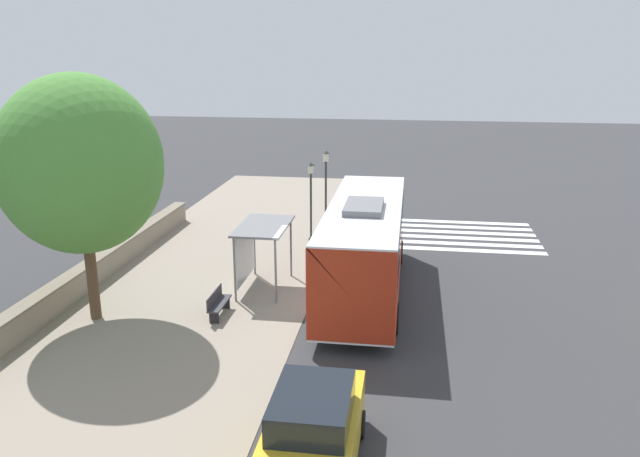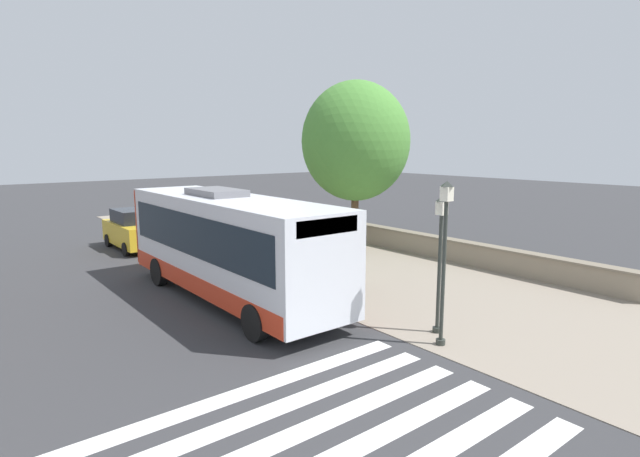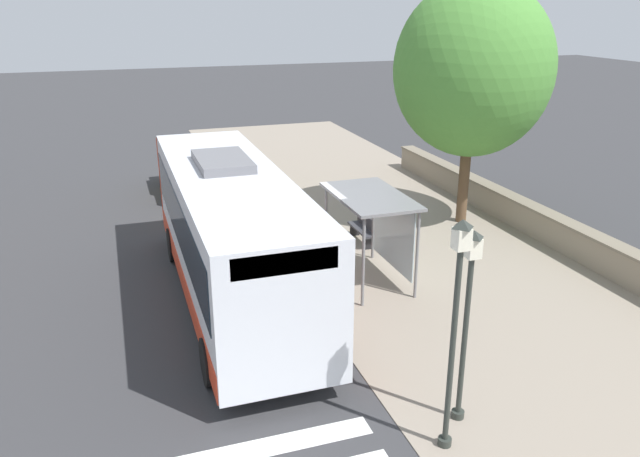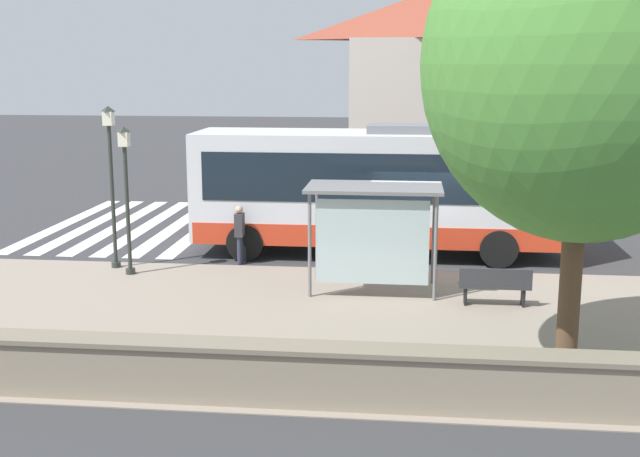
# 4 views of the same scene
# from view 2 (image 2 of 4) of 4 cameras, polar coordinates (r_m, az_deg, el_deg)

# --- Properties ---
(ground_plane) EXTENTS (120.00, 120.00, 0.00)m
(ground_plane) POSITION_cam_2_polar(r_m,az_deg,el_deg) (18.81, -6.97, -6.18)
(ground_plane) COLOR #353538
(ground_plane) RESTS_ON ground
(sidewalk_plaza) EXTENTS (9.00, 44.00, 0.02)m
(sidewalk_plaza) POSITION_cam_2_polar(r_m,az_deg,el_deg) (21.41, 3.37, -4.15)
(sidewalk_plaza) COLOR gray
(sidewalk_plaza) RESTS_ON ground
(crosswalk_stripes) EXTENTS (9.00, 5.25, 0.01)m
(crosswalk_stripes) POSITION_cam_2_polar(r_m,az_deg,el_deg) (9.09, -2.56, -24.33)
(crosswalk_stripes) COLOR silver
(crosswalk_stripes) RESTS_ON ground
(stone_wall) EXTENTS (0.60, 20.00, 0.98)m
(stone_wall) POSITION_cam_2_polar(r_m,az_deg,el_deg) (24.14, 10.56, -1.54)
(stone_wall) COLOR gray
(stone_wall) RESTS_ON ground
(bus) EXTENTS (2.70, 10.22, 3.63)m
(bus) POSITION_cam_2_polar(r_m,az_deg,el_deg) (16.56, -10.41, -1.75)
(bus) COLOR silver
(bus) RESTS_ON ground
(bus_shelter) EXTENTS (1.78, 3.12, 2.49)m
(bus_shelter) POSITION_cam_2_polar(r_m,az_deg,el_deg) (18.62, 0.25, 0.30)
(bus_shelter) COLOR slate
(bus_shelter) RESTS_ON ground
(pedestrian) EXTENTS (0.34, 0.22, 1.58)m
(pedestrian) POSITION_cam_2_polar(r_m,az_deg,el_deg) (14.71, 2.11, -6.85)
(pedestrian) COLOR #2D3347
(pedestrian) RESTS_ON ground
(bench) EXTENTS (0.40, 1.57, 0.88)m
(bench) POSITION_cam_2_polar(r_m,az_deg,el_deg) (21.54, -2.57, -2.80)
(bench) COLOR #333338
(bench) RESTS_ON ground
(street_lamp_near) EXTENTS (0.28, 0.28, 3.75)m
(street_lamp_near) POSITION_cam_2_polar(r_m,az_deg,el_deg) (13.65, 13.56, -2.71)
(street_lamp_near) COLOR #2D332D
(street_lamp_near) RESTS_ON ground
(street_lamp_far) EXTENTS (0.28, 0.28, 4.21)m
(street_lamp_far) POSITION_cam_2_polar(r_m,az_deg,el_deg) (12.76, 14.03, -2.38)
(street_lamp_far) COLOR #2D332D
(street_lamp_far) RESTS_ON ground
(shade_tree) EXTENTS (5.16, 5.16, 8.08)m
(shade_tree) POSITION_cam_2_polar(r_m,az_deg,el_deg) (24.19, 4.09, 9.89)
(shade_tree) COLOR brown
(shade_tree) RESTS_ON ground
(parked_car_behind_bus) EXTENTS (1.99, 4.26, 1.95)m
(parked_car_behind_bus) POSITION_cam_2_polar(r_m,az_deg,el_deg) (26.15, -20.44, -0.14)
(parked_car_behind_bus) COLOR gold
(parked_car_behind_bus) RESTS_ON ground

